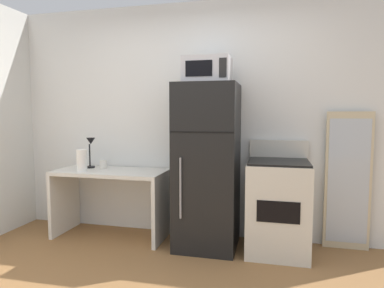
% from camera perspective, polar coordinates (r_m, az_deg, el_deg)
% --- Properties ---
extents(wall_back_white, '(5.00, 0.10, 2.60)m').
position_cam_1_polar(wall_back_white, '(3.81, 0.98, 4.01)').
color(wall_back_white, silver).
rests_on(wall_back_white, ground).
extents(desk, '(1.24, 0.56, 0.75)m').
position_cam_1_polar(desk, '(3.89, -13.62, -7.57)').
color(desk, silver).
rests_on(desk, ground).
extents(desk_lamp, '(0.14, 0.12, 0.35)m').
position_cam_1_polar(desk_lamp, '(4.03, -16.90, -0.56)').
color(desk_lamp, black).
rests_on(desk_lamp, desk).
extents(paper_towel_roll, '(0.11, 0.11, 0.24)m').
position_cam_1_polar(paper_towel_roll, '(3.83, -18.26, -2.69)').
color(paper_towel_roll, white).
rests_on(paper_towel_roll, desk).
extents(coffee_mug, '(0.08, 0.08, 0.09)m').
position_cam_1_polar(coffee_mug, '(3.99, -14.89, -3.36)').
color(coffee_mug, white).
rests_on(coffee_mug, desk).
extents(refrigerator, '(0.62, 0.64, 1.68)m').
position_cam_1_polar(refrigerator, '(3.44, 2.63, -3.84)').
color(refrigerator, black).
rests_on(refrigerator, ground).
extents(microwave, '(0.46, 0.35, 0.26)m').
position_cam_1_polar(microwave, '(3.40, 2.63, 12.42)').
color(microwave, '#B7B7BC').
rests_on(microwave, refrigerator).
extents(oven_range, '(0.60, 0.61, 1.10)m').
position_cam_1_polar(oven_range, '(3.47, 14.39, -10.22)').
color(oven_range, beige).
rests_on(oven_range, ground).
extents(leaning_mirror, '(0.44, 0.03, 1.40)m').
position_cam_1_polar(leaning_mirror, '(3.74, 25.02, -5.75)').
color(leaning_mirror, '#C6B793').
rests_on(leaning_mirror, ground).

